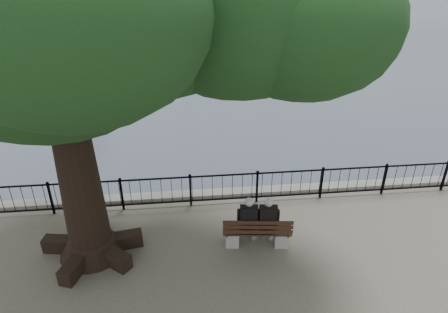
{
  "coord_description": "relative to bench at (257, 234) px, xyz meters",
  "views": [
    {
      "loc": [
        -1.07,
        -7.54,
        6.9
      ],
      "look_at": [
        0.0,
        2.5,
        1.6
      ],
      "focal_mm": 32.0,
      "sensor_mm": 36.0,
      "label": 1
    }
  ],
  "objects": [
    {
      "name": "sailboat_a",
      "position": [
        -9.29,
        18.17,
        -1.01
      ],
      "size": [
        2.69,
        6.33,
        11.31
      ],
      "color": "white",
      "rests_on": "ground"
    },
    {
      "name": "sailboat_f",
      "position": [
        1.97,
        32.59,
        -0.99
      ],
      "size": [
        3.47,
        5.83,
        11.67
      ],
      "color": "white",
      "rests_on": "ground"
    },
    {
      "name": "harbor",
      "position": [
        -0.64,
        2.49,
        -0.82
      ],
      "size": [
        260.0,
        260.0,
        1.2
      ],
      "color": "slate",
      "rests_on": "ground"
    },
    {
      "name": "sailboat_d",
      "position": [
        11.63,
        23.48,
        -1.03
      ],
      "size": [
        1.62,
        5.21,
        9.42
      ],
      "color": "white",
      "rests_on": "ground"
    },
    {
      "name": "person_right",
      "position": [
        0.26,
        0.07,
        0.35
      ],
      "size": [
        0.45,
        0.76,
        1.47
      ],
      "color": "black",
      "rests_on": "ground"
    },
    {
      "name": "sailboat_c",
      "position": [
        5.22,
        21.97,
        -1.03
      ],
      "size": [
        3.05,
        4.98,
        8.95
      ],
      "color": "white",
      "rests_on": "ground"
    },
    {
      "name": "person_left",
      "position": [
        -0.21,
        0.13,
        0.35
      ],
      "size": [
        0.45,
        0.76,
        1.47
      ],
      "color": "black",
      "rests_on": "ground"
    },
    {
      "name": "sailboat_e",
      "position": [
        -14.27,
        28.66,
        -0.97
      ],
      "size": [
        3.41,
        5.67,
        12.02
      ],
      "color": "white",
      "rests_on": "ground"
    },
    {
      "name": "bench",
      "position": [
        0.0,
        0.0,
        0.0
      ],
      "size": [
        1.8,
        0.73,
        0.93
      ],
      "color": "gray",
      "rests_on": "ground"
    },
    {
      "name": "railing",
      "position": [
        -0.64,
        1.99,
        0.24
      ],
      "size": [
        22.06,
        0.06,
        1.0
      ],
      "color": "black",
      "rests_on": "ground"
    },
    {
      "name": "sailboat_h",
      "position": [
        -7.31,
        39.62,
        -0.95
      ],
      "size": [
        1.7,
        4.78,
        11.92
      ],
      "color": "white",
      "rests_on": "ground"
    },
    {
      "name": "tree",
      "position": [
        -3.34,
        0.29,
        5.68
      ],
      "size": [
        11.18,
        7.8,
        9.13
      ],
      "color": "black",
      "rests_on": "ground"
    },
    {
      "name": "sailboat_b",
      "position": [
        -1.46,
        20.92,
        -0.98
      ],
      "size": [
        1.6,
        5.01,
        11.36
      ],
      "color": "white",
      "rests_on": "ground"
    },
    {
      "name": "sailboat_g",
      "position": [
        9.53,
        36.14,
        -1.03
      ],
      "size": [
        3.03,
        4.98,
        8.99
      ],
      "color": "white",
      "rests_on": "ground"
    }
  ]
}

